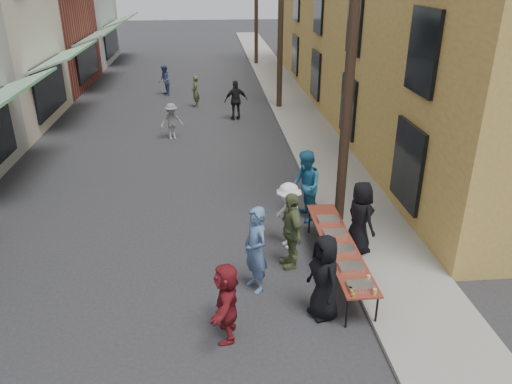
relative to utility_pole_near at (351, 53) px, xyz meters
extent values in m
plane|color=#28282B|center=(-4.30, -3.00, -4.50)|extent=(120.00, 120.00, 0.00)
cube|color=gray|center=(0.70, 12.00, -4.45)|extent=(2.20, 60.00, 0.10)
cube|color=maroon|center=(-14.30, 18.00, -0.50)|extent=(8.00, 8.00, 8.00)
cube|color=#AE813E|center=(6.80, 11.00, 0.50)|extent=(10.00, 28.00, 10.00)
cylinder|color=#2D2116|center=(0.00, 0.00, 0.00)|extent=(0.26, 0.26, 9.00)
cylinder|color=#2D2116|center=(0.00, 12.00, 0.00)|extent=(0.26, 0.26, 9.00)
cube|color=maroon|center=(-0.62, -2.40, -3.77)|extent=(0.70, 4.00, 0.04)
cylinder|color=black|center=(-0.91, -4.28, -4.14)|extent=(0.04, 0.04, 0.71)
cylinder|color=black|center=(-0.33, -4.28, -4.14)|extent=(0.04, 0.04, 0.71)
cylinder|color=black|center=(-0.91, -0.52, -4.14)|extent=(0.04, 0.04, 0.71)
cylinder|color=black|center=(-0.33, -0.52, -4.14)|extent=(0.04, 0.04, 0.71)
cube|color=maroon|center=(-0.62, -4.05, -3.71)|extent=(0.50, 0.33, 0.08)
cube|color=#B2B2B7|center=(-0.62, -3.40, -3.71)|extent=(0.50, 0.33, 0.08)
cube|color=tan|center=(-0.62, -2.70, -3.71)|extent=(0.50, 0.33, 0.08)
cube|color=#B2B2B7|center=(-0.62, -2.00, -3.71)|extent=(0.50, 0.33, 0.08)
cube|color=tan|center=(-0.62, -1.30, -3.71)|extent=(0.50, 0.33, 0.08)
cylinder|color=#A57F26|center=(-0.84, -4.35, -3.71)|extent=(0.07, 0.07, 0.08)
cylinder|color=#A57F26|center=(-0.84, -4.25, -3.71)|extent=(0.07, 0.07, 0.08)
cylinder|color=#A57F26|center=(-0.84, -4.15, -3.71)|extent=(0.07, 0.07, 0.08)
cylinder|color=tan|center=(-0.42, -4.30, -3.69)|extent=(0.08, 0.08, 0.12)
imported|color=black|center=(-1.29, -3.85, -3.61)|extent=(0.80, 1.00, 1.78)
imported|color=#5273A0|center=(-2.52, -2.84, -3.54)|extent=(0.71, 0.83, 1.92)
imported|color=teal|center=(-0.90, 0.28, -3.52)|extent=(0.84, 1.02, 1.96)
imported|color=white|center=(-1.57, -1.13, -3.66)|extent=(0.91, 1.22, 1.69)
imported|color=#5D6C3E|center=(-1.64, -1.99, -3.58)|extent=(0.63, 1.14, 1.84)
imported|color=maroon|center=(-3.19, -4.31, -3.72)|extent=(0.62, 1.49, 1.56)
imported|color=black|center=(0.05, -1.66, -3.51)|extent=(0.83, 1.01, 1.78)
imported|color=gray|center=(-4.90, 7.66, -3.77)|extent=(1.06, 0.80, 1.45)
imported|color=black|center=(-2.20, 10.20, -3.61)|extent=(1.11, 0.63, 1.78)
imported|color=#4C5430|center=(-4.04, 12.58, -3.73)|extent=(0.40, 0.58, 1.53)
imported|color=#425381|center=(-5.73, 15.22, -3.69)|extent=(0.77, 0.90, 1.61)
camera|label=1|loc=(-3.35, -11.76, 1.85)|focal=35.00mm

